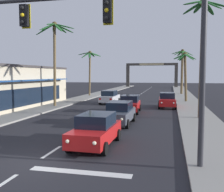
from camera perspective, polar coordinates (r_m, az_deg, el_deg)
ground_plane at (r=11.73m, az=-16.48°, el=-13.84°), size 220.00×220.00×0.00m
sidewalk_right at (r=29.99m, az=17.04°, el=-2.44°), size 3.20×110.00×0.14m
sidewalk_left at (r=32.73m, az=-11.35°, el=-1.74°), size 3.20×110.00×0.14m
lane_markings at (r=30.44m, az=3.03°, el=-2.26°), size 4.28×88.10×0.01m
traffic_signal_mast at (r=10.78m, az=-0.00°, el=14.05°), size 11.49×0.41×7.47m
sedan_lead_at_stop_bar at (r=13.56m, az=-3.54°, el=-7.39°), size 2.01×4.48×1.68m
sedan_third_in_queue at (r=19.43m, az=1.66°, el=-3.70°), size 2.02×4.48×1.68m
sedan_fifth_in_queue at (r=25.46m, az=3.92°, el=-1.71°), size 2.09×4.51×1.68m
sedan_oncoming_far at (r=33.14m, az=-0.53°, el=-0.21°), size 2.02×4.48×1.68m
sedan_parked_nearest_kerb at (r=29.80m, az=11.99°, el=-0.86°), size 2.06×4.49×1.68m
palm_left_second at (r=30.52m, az=-12.45°, el=11.50°), size 4.59×4.73×9.61m
palm_left_third at (r=44.82m, az=-4.82°, el=7.51°), size 4.12×3.93×7.74m
palm_right_second at (r=22.80m, az=19.23°, el=13.00°), size 3.65×3.75×9.83m
palm_right_third at (r=36.21m, az=15.72°, el=6.54°), size 3.10×3.27×6.69m
palm_right_farthest at (r=49.92m, az=15.16°, el=6.67°), size 3.99×3.80×8.37m
town_gateway_arch at (r=77.28m, az=8.67°, el=5.29°), size 14.95×0.90×7.06m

